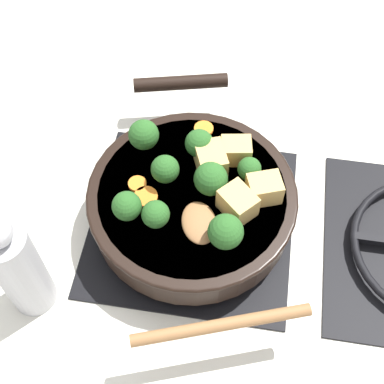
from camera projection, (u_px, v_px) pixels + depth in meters
The scene contains 20 objects.
ground_plane at pixel (192, 221), 0.83m from camera, with size 2.40×2.40×0.00m, color silver.
front_burner_grate at pixel (192, 217), 0.82m from camera, with size 0.31×0.31×0.03m.
skillet_pan at pixel (192, 200), 0.79m from camera, with size 0.40×0.31×0.06m.
wooden_spoon at pixel (211, 277), 0.68m from camera, with size 0.22×0.22×0.02m.
tofu_cube_center_large at pixel (211, 160), 0.77m from camera, with size 0.05×0.04×0.04m, color tan.
tofu_cube_near_handle at pixel (236, 151), 0.78m from camera, with size 0.04×0.03×0.03m, color tan.
tofu_cube_east_chunk at pixel (264, 189), 0.75m from camera, with size 0.05×0.04×0.04m, color tan.
tofu_cube_west_chunk at pixel (238, 203), 0.73m from camera, with size 0.05×0.04×0.04m, color tan.
broccoli_floret_near_spoon at pixel (211, 179), 0.74m from camera, with size 0.05×0.05×0.05m.
broccoli_floret_center_top at pixel (144, 135), 0.78m from camera, with size 0.05×0.05×0.05m.
broccoli_floret_east_rim at pixel (127, 206), 0.72m from camera, with size 0.04×0.04×0.05m.
broccoli_floret_west_rim at pixel (165, 169), 0.75m from camera, with size 0.04×0.04×0.05m.
broccoli_floret_north_edge at pixel (156, 214), 0.71m from camera, with size 0.04×0.04×0.05m.
broccoli_floret_south_cluster at pixel (198, 143), 0.78m from camera, with size 0.04×0.04×0.05m.
broccoli_floret_mid_floret at pixel (226, 232), 0.70m from camera, with size 0.05×0.05×0.05m.
broccoli_floret_small_inner at pixel (249, 169), 0.76m from camera, with size 0.03×0.03×0.04m.
carrot_slice_orange_thin at pixel (138, 183), 0.77m from camera, with size 0.03×0.03×0.01m, color orange.
carrot_slice_near_center at pixel (205, 129), 0.82m from camera, with size 0.03×0.03×0.01m, color orange.
carrot_slice_edge_slice at pixel (146, 197), 0.76m from camera, with size 0.03×0.03×0.01m, color orange.
pepper_mill at pixel (18, 268), 0.69m from camera, with size 0.06×0.06×0.21m.
Camera 1 is at (0.41, 0.06, 0.73)m, focal length 50.00 mm.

